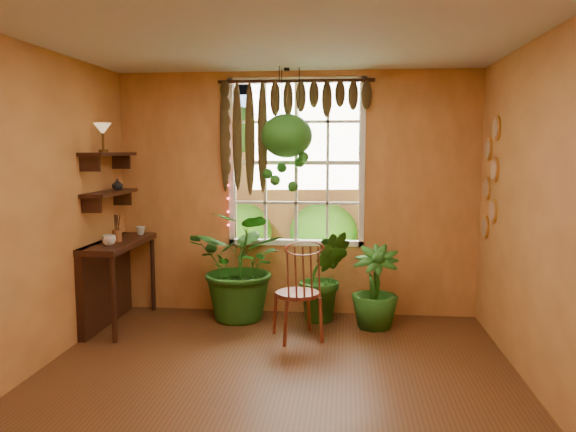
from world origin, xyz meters
name	(u,v)px	position (x,y,z in m)	size (l,w,h in m)	color
floor	(269,398)	(0.00, 0.00, 0.00)	(4.50, 4.50, 0.00)	#5A3419
ceiling	(267,25)	(0.00, 0.00, 2.70)	(4.50, 4.50, 0.00)	silver
wall_back	(296,194)	(0.00, 2.25, 1.35)	(4.00, 4.00, 0.00)	#DF964C
wall_left	(6,216)	(-2.00, 0.00, 1.35)	(4.50, 4.50, 0.00)	#DF964C
wall_right	(558,223)	(2.00, 0.00, 1.35)	(4.50, 4.50, 0.00)	#DF964C
window	(296,163)	(0.00, 2.28, 1.70)	(1.52, 0.10, 1.86)	white
valance_vine	(288,109)	(-0.08, 2.16, 2.28)	(1.70, 0.12, 1.10)	black
string_lights	(227,158)	(-0.76, 2.19, 1.75)	(0.03, 0.03, 1.54)	#FF2633
wall_plates	(490,179)	(1.98, 1.79, 1.55)	(0.04, 0.32, 1.10)	#F4E9C8
counter_ledge	(110,273)	(-1.91, 1.60, 0.55)	(0.40, 1.20, 0.90)	black
shelf_lower	(110,193)	(-1.88, 1.60, 1.40)	(0.25, 0.90, 0.04)	black
shelf_upper	(109,154)	(-1.88, 1.60, 1.80)	(0.25, 0.90, 0.04)	black
backyard	(330,179)	(0.24, 6.87, 1.28)	(14.00, 10.00, 12.00)	#205117
windsor_chair	(299,306)	(0.11, 1.33, 0.33)	(0.56, 0.57, 1.14)	maroon
potted_plant_left	(243,265)	(-0.54, 1.90, 0.61)	(1.09, 0.94, 1.21)	#1C5516
potted_plant_mid	(324,276)	(0.34, 1.95, 0.50)	(0.54, 0.44, 0.99)	#1C5516
potted_plant_right	(375,287)	(0.86, 1.77, 0.43)	(0.48, 0.48, 0.86)	#1C5516
hanging_basket	(287,142)	(-0.08, 2.01, 1.93)	(0.54, 0.54, 1.32)	black
cup_a	(109,240)	(-1.78, 1.31, 0.95)	(0.13, 0.13, 0.11)	silver
cup_b	(141,231)	(-1.72, 2.02, 0.95)	(0.10, 0.10, 0.09)	beige
brush_jar	(117,228)	(-1.80, 1.56, 1.04)	(0.10, 0.10, 0.36)	#94542B
shelf_vase	(117,184)	(-1.87, 1.78, 1.48)	(0.12, 0.12, 0.12)	#B2AD99
tiffany_lamp	(103,131)	(-1.86, 1.44, 2.03)	(0.17, 0.17, 0.29)	brown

